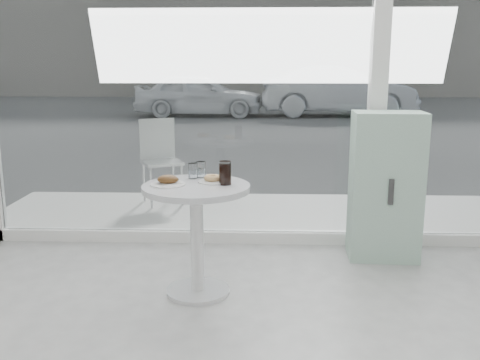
{
  "coord_description": "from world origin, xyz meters",
  "views": [
    {
      "loc": [
        -0.08,
        -1.55,
        1.56
      ],
      "look_at": [
        -0.2,
        1.7,
        0.85
      ],
      "focal_mm": 40.0,
      "sensor_mm": 36.0,
      "label": 1
    }
  ],
  "objects_px": {
    "plate_donut": "(212,180)",
    "main_table": "(197,217)",
    "patio_chair": "(160,155)",
    "mint_cabinet": "(385,186)",
    "water_tumbler_b": "(201,170)",
    "water_tumbler_a": "(193,172)",
    "plate_fritter": "(168,181)",
    "cola_glass": "(225,173)",
    "car_white": "(199,94)",
    "car_silver": "(337,91)"
  },
  "relations": [
    {
      "from": "cola_glass",
      "to": "mint_cabinet",
      "type": "bearing_deg",
      "value": 31.08
    },
    {
      "from": "water_tumbler_a",
      "to": "cola_glass",
      "type": "relative_size",
      "value": 0.68
    },
    {
      "from": "car_silver",
      "to": "cola_glass",
      "type": "xyz_separation_m",
      "value": [
        -2.53,
        -12.77,
        0.1
      ]
    },
    {
      "from": "car_silver",
      "to": "water_tumbler_b",
      "type": "relative_size",
      "value": 40.34
    },
    {
      "from": "car_silver",
      "to": "cola_glass",
      "type": "distance_m",
      "value": 13.02
    },
    {
      "from": "water_tumbler_b",
      "to": "plate_donut",
      "type": "bearing_deg",
      "value": -60.47
    },
    {
      "from": "plate_donut",
      "to": "water_tumbler_b",
      "type": "xyz_separation_m",
      "value": [
        -0.1,
        0.17,
        0.03
      ]
    },
    {
      "from": "main_table",
      "to": "water_tumbler_a",
      "type": "xyz_separation_m",
      "value": [
        -0.05,
        0.21,
        0.27
      ]
    },
    {
      "from": "patio_chair",
      "to": "plate_donut",
      "type": "height_order",
      "value": "patio_chair"
    },
    {
      "from": "car_silver",
      "to": "car_white",
      "type": "bearing_deg",
      "value": 90.97
    },
    {
      "from": "water_tumbler_b",
      "to": "cola_glass",
      "type": "relative_size",
      "value": 0.72
    },
    {
      "from": "water_tumbler_a",
      "to": "plate_fritter",
      "type": "bearing_deg",
      "value": -121.05
    },
    {
      "from": "plate_fritter",
      "to": "cola_glass",
      "type": "distance_m",
      "value": 0.38
    },
    {
      "from": "car_white",
      "to": "plate_donut",
      "type": "bearing_deg",
      "value": -172.94
    },
    {
      "from": "car_silver",
      "to": "water_tumbler_a",
      "type": "xyz_separation_m",
      "value": [
        -2.77,
        -12.58,
        0.07
      ]
    },
    {
      "from": "car_white",
      "to": "main_table",
      "type": "bearing_deg",
      "value": -173.44
    },
    {
      "from": "water_tumbler_b",
      "to": "main_table",
      "type": "bearing_deg",
      "value": -91.15
    },
    {
      "from": "plate_donut",
      "to": "water_tumbler_a",
      "type": "height_order",
      "value": "water_tumbler_a"
    },
    {
      "from": "car_white",
      "to": "plate_fritter",
      "type": "distance_m",
      "value": 12.71
    },
    {
      "from": "car_silver",
      "to": "water_tumbler_a",
      "type": "distance_m",
      "value": 12.89
    },
    {
      "from": "plate_donut",
      "to": "cola_glass",
      "type": "relative_size",
      "value": 1.24
    },
    {
      "from": "mint_cabinet",
      "to": "plate_fritter",
      "type": "distance_m",
      "value": 1.81
    },
    {
      "from": "plate_fritter",
      "to": "mint_cabinet",
      "type": "bearing_deg",
      "value": 25.9
    },
    {
      "from": "car_silver",
      "to": "plate_fritter",
      "type": "bearing_deg",
      "value": 165.98
    },
    {
      "from": "mint_cabinet",
      "to": "water_tumbler_b",
      "type": "relative_size",
      "value": 10.62
    },
    {
      "from": "water_tumbler_a",
      "to": "water_tumbler_b",
      "type": "distance_m",
      "value": 0.06
    },
    {
      "from": "patio_chair",
      "to": "main_table",
      "type": "bearing_deg",
      "value": -98.46
    },
    {
      "from": "car_white",
      "to": "cola_glass",
      "type": "bearing_deg",
      "value": -172.57
    },
    {
      "from": "car_silver",
      "to": "plate_donut",
      "type": "xyz_separation_m",
      "value": [
        -2.62,
        -12.72,
        0.04
      ]
    },
    {
      "from": "main_table",
      "to": "cola_glass",
      "type": "relative_size",
      "value": 4.91
    },
    {
      "from": "patio_chair",
      "to": "car_white",
      "type": "bearing_deg",
      "value": 69.34
    },
    {
      "from": "mint_cabinet",
      "to": "plate_donut",
      "type": "xyz_separation_m",
      "value": [
        -1.33,
        -0.69,
        0.19
      ]
    },
    {
      "from": "patio_chair",
      "to": "cola_glass",
      "type": "relative_size",
      "value": 5.84
    },
    {
      "from": "patio_chair",
      "to": "car_white",
      "type": "distance_m",
      "value": 10.36
    },
    {
      "from": "plate_fritter",
      "to": "water_tumbler_a",
      "type": "relative_size",
      "value": 2.16
    },
    {
      "from": "water_tumbler_b",
      "to": "cola_glass",
      "type": "height_order",
      "value": "cola_glass"
    },
    {
      "from": "patio_chair",
      "to": "cola_glass",
      "type": "xyz_separation_m",
      "value": [
        0.86,
        -2.28,
        0.27
      ]
    },
    {
      "from": "patio_chair",
      "to": "car_silver",
      "type": "height_order",
      "value": "car_silver"
    },
    {
      "from": "plate_donut",
      "to": "main_table",
      "type": "bearing_deg",
      "value": -142.98
    },
    {
      "from": "plate_donut",
      "to": "water_tumbler_b",
      "type": "height_order",
      "value": "water_tumbler_b"
    },
    {
      "from": "water_tumbler_a",
      "to": "water_tumbler_b",
      "type": "relative_size",
      "value": 0.95
    },
    {
      "from": "main_table",
      "to": "water_tumbler_b",
      "type": "bearing_deg",
      "value": 88.85
    },
    {
      "from": "car_silver",
      "to": "water_tumbler_a",
      "type": "height_order",
      "value": "car_silver"
    },
    {
      "from": "plate_fritter",
      "to": "water_tumbler_a",
      "type": "bearing_deg",
      "value": 58.95
    },
    {
      "from": "patio_chair",
      "to": "car_silver",
      "type": "relative_size",
      "value": 0.2
    },
    {
      "from": "water_tumbler_b",
      "to": "water_tumbler_a",
      "type": "bearing_deg",
      "value": -143.37
    },
    {
      "from": "main_table",
      "to": "mint_cabinet",
      "type": "xyz_separation_m",
      "value": [
        1.43,
        0.77,
        0.05
      ]
    },
    {
      "from": "water_tumbler_a",
      "to": "cola_glass",
      "type": "height_order",
      "value": "cola_glass"
    },
    {
      "from": "main_table",
      "to": "cola_glass",
      "type": "distance_m",
      "value": 0.35
    },
    {
      "from": "cola_glass",
      "to": "plate_fritter",
      "type": "bearing_deg",
      "value": -174.38
    }
  ]
}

